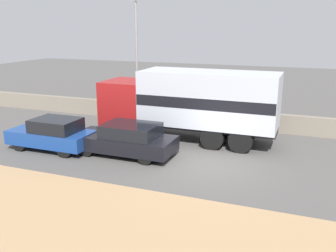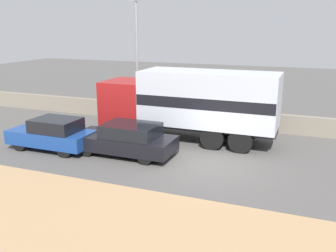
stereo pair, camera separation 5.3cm
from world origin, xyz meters
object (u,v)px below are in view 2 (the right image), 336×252
Objects in this scene: car_hatchback at (126,139)px; car_sedan_second at (53,134)px; box_truck at (192,101)px; street_lamp at (137,52)px.

car_sedan_second is (-3.47, -0.58, 0.03)m from car_hatchback.
box_truck reaches higher than car_hatchback.
car_hatchback is (2.16, -5.72, -3.40)m from street_lamp.
car_sedan_second is at bearing 34.29° from box_truck.
box_truck is 3.95m from car_hatchback.
car_sedan_second reaches higher than car_hatchback.
box_truck is at bearing -145.71° from car_sedan_second.
box_truck is at bearing -122.50° from car_hatchback.
car_hatchback is at bearing 57.50° from box_truck.
box_truck is 6.75m from car_sedan_second.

